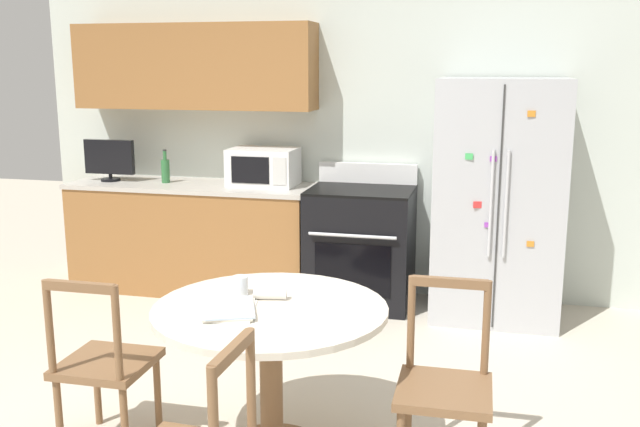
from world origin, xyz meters
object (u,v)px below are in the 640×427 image
(countertop_tv, at_px, (109,159))
(dining_chair_right, at_px, (444,388))
(refrigerator, at_px, (498,200))
(microwave, at_px, (263,167))
(dining_chair_left, at_px, (104,365))
(candle_glass, at_px, (240,287))
(counter_bottle, at_px, (165,170))
(oven_range, at_px, (361,245))

(countertop_tv, height_order, dining_chair_right, countertop_tv)
(refrigerator, relative_size, countertop_tv, 4.05)
(microwave, distance_m, dining_chair_left, 2.60)
(microwave, xyz_separation_m, candle_glass, (0.62, -2.27, -0.25))
(refrigerator, height_order, candle_glass, refrigerator)
(dining_chair_left, bearing_deg, counter_bottle, 108.22)
(dining_chair_right, bearing_deg, countertop_tv, -38.76)
(microwave, xyz_separation_m, counter_bottle, (-0.83, -0.07, -0.05))
(oven_range, bearing_deg, counter_bottle, 179.31)
(countertop_tv, relative_size, candle_glass, 4.65)
(oven_range, distance_m, dining_chair_left, 2.57)
(dining_chair_right, height_order, candle_glass, dining_chair_right)
(oven_range, height_order, dining_chair_right, oven_range)
(candle_glass, bearing_deg, dining_chair_right, -6.69)
(oven_range, xyz_separation_m, dining_chair_right, (0.81, -2.30, -0.03))
(counter_bottle, relative_size, dining_chair_right, 0.31)
(dining_chair_right, bearing_deg, candle_glass, -7.52)
(dining_chair_right, distance_m, dining_chair_left, 1.63)
(oven_range, xyz_separation_m, countertop_tv, (-2.14, -0.01, 0.62))
(microwave, relative_size, countertop_tv, 1.22)
(oven_range, distance_m, counter_bottle, 1.73)
(oven_range, xyz_separation_m, candle_glass, (-0.20, -2.18, 0.33))
(refrigerator, distance_m, candle_glass, 2.47)
(microwave, height_order, counter_bottle, microwave)
(oven_range, relative_size, counter_bottle, 3.93)
(oven_range, xyz_separation_m, dining_chair_left, (-0.81, -2.44, -0.03))
(refrigerator, xyz_separation_m, dining_chair_left, (-1.84, -2.40, -0.45))
(countertop_tv, height_order, dining_chair_left, countertop_tv)
(dining_chair_left, bearing_deg, countertop_tv, 118.05)
(candle_glass, bearing_deg, microwave, 105.31)
(refrigerator, height_order, microwave, refrigerator)
(dining_chair_right, bearing_deg, counter_bottle, -44.23)
(microwave, bearing_deg, refrigerator, -3.88)
(microwave, relative_size, candle_glass, 5.69)
(counter_bottle, height_order, dining_chair_left, counter_bottle)
(oven_range, relative_size, countertop_tv, 2.48)
(dining_chair_right, bearing_deg, oven_range, -71.42)
(dining_chair_left, distance_m, candle_glass, 0.76)
(countertop_tv, distance_m, counter_bottle, 0.50)
(countertop_tv, distance_m, dining_chair_right, 3.79)
(countertop_tv, xyz_separation_m, candle_glass, (1.94, -2.18, -0.29))
(oven_range, relative_size, candle_glass, 11.55)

